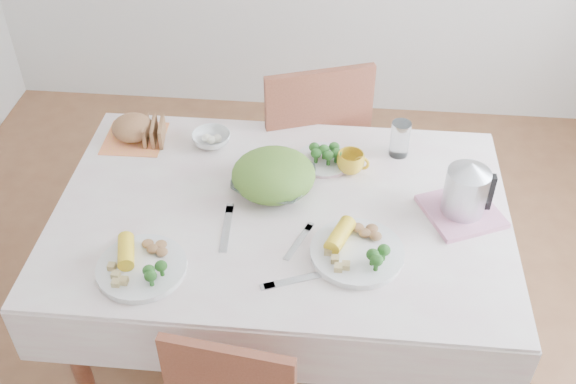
# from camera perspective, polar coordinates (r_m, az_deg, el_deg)

# --- Properties ---
(floor) EXTENTS (3.60, 3.60, 0.00)m
(floor) POSITION_cam_1_polar(r_m,az_deg,el_deg) (2.80, -0.46, -13.10)
(floor) COLOR brown
(floor) RESTS_ON ground
(dining_table) EXTENTS (1.40, 0.90, 0.75)m
(dining_table) POSITION_cam_1_polar(r_m,az_deg,el_deg) (2.51, -0.50, -8.02)
(dining_table) COLOR brown
(dining_table) RESTS_ON floor
(tablecloth) EXTENTS (1.50, 1.00, 0.01)m
(tablecloth) POSITION_cam_1_polar(r_m,az_deg,el_deg) (2.24, -0.56, -1.55)
(tablecloth) COLOR silver
(tablecloth) RESTS_ON dining_table
(chair_far) EXTENTS (0.57, 0.57, 0.99)m
(chair_far) POSITION_cam_1_polar(r_m,az_deg,el_deg) (2.96, 1.38, 3.38)
(chair_far) COLOR brown
(chair_far) RESTS_ON floor
(salad_bowl) EXTENTS (0.33, 0.33, 0.07)m
(salad_bowl) POSITION_cam_1_polar(r_m,az_deg,el_deg) (2.29, -1.22, 0.84)
(salad_bowl) COLOR white
(salad_bowl) RESTS_ON tablecloth
(dinner_plate_left) EXTENTS (0.29, 0.29, 0.02)m
(dinner_plate_left) POSITION_cam_1_polar(r_m,az_deg,el_deg) (2.07, -12.27, -6.32)
(dinner_plate_left) COLOR white
(dinner_plate_left) RESTS_ON tablecloth
(dinner_plate_right) EXTENTS (0.41, 0.41, 0.02)m
(dinner_plate_right) POSITION_cam_1_polar(r_m,az_deg,el_deg) (2.08, 5.86, -5.16)
(dinner_plate_right) COLOR white
(dinner_plate_right) RESTS_ON tablecloth
(broccoli_plate) EXTENTS (0.22, 0.22, 0.02)m
(broccoli_plate) POSITION_cam_1_polar(r_m,az_deg,el_deg) (2.42, 3.03, 2.75)
(broccoli_plate) COLOR beige
(broccoli_plate) RESTS_ON tablecloth
(napkin) EXTENTS (0.22, 0.22, 0.00)m
(napkin) POSITION_cam_1_polar(r_m,az_deg,el_deg) (2.60, -12.85, 4.45)
(napkin) COLOR #FF8F4E
(napkin) RESTS_ON tablecloth
(bread_loaf) EXTENTS (0.20, 0.19, 0.09)m
(bread_loaf) POSITION_cam_1_polar(r_m,az_deg,el_deg) (2.57, -13.03, 5.46)
(bread_loaf) COLOR brown
(bread_loaf) RESTS_ON napkin
(fruit_bowl) EXTENTS (0.18, 0.18, 0.04)m
(fruit_bowl) POSITION_cam_1_polar(r_m,az_deg,el_deg) (2.52, -6.50, 4.48)
(fruit_bowl) COLOR white
(fruit_bowl) RESTS_ON tablecloth
(yellow_mug) EXTENTS (0.12, 0.12, 0.08)m
(yellow_mug) POSITION_cam_1_polar(r_m,az_deg,el_deg) (2.37, 5.32, 2.51)
(yellow_mug) COLOR gold
(yellow_mug) RESTS_ON tablecloth
(glass_tumbler) EXTENTS (0.09, 0.09, 0.13)m
(glass_tumbler) POSITION_cam_1_polar(r_m,az_deg,el_deg) (2.46, 9.45, 4.42)
(glass_tumbler) COLOR white
(glass_tumbler) RESTS_ON tablecloth
(pink_tray) EXTENTS (0.30, 0.30, 0.02)m
(pink_tray) POSITION_cam_1_polar(r_m,az_deg,el_deg) (2.28, 14.44, -1.63)
(pink_tray) COLOR pink
(pink_tray) RESTS_ON tablecloth
(electric_kettle) EXTENTS (0.16, 0.16, 0.19)m
(electric_kettle) POSITION_cam_1_polar(r_m,az_deg,el_deg) (2.21, 14.91, 0.55)
(electric_kettle) COLOR #B2B5BA
(electric_kettle) RESTS_ON pink_tray
(fork_left) EXTENTS (0.04, 0.22, 0.00)m
(fork_left) POSITION_cam_1_polar(r_m,az_deg,el_deg) (2.17, -5.23, -3.12)
(fork_left) COLOR silver
(fork_left) RESTS_ON tablecloth
(fork_right) EXTENTS (0.08, 0.17, 0.00)m
(fork_right) POSITION_cam_1_polar(r_m,az_deg,el_deg) (2.12, 0.89, -4.25)
(fork_right) COLOR silver
(fork_right) RESTS_ON tablecloth
(knife) EXTENTS (0.20, 0.10, 0.00)m
(knife) POSITION_cam_1_polar(r_m,az_deg,el_deg) (2.01, 0.84, -7.41)
(knife) COLOR silver
(knife) RESTS_ON tablecloth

